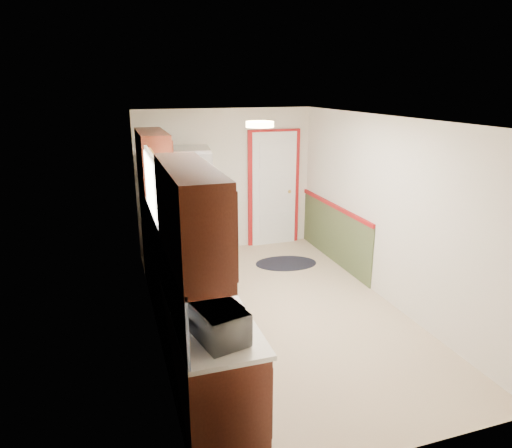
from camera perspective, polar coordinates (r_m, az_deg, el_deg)
room_shell at (r=5.48m, az=2.76°, el=0.42°), size 3.20×5.20×2.52m
kitchen_run at (r=5.06m, az=-9.39°, el=-5.97°), size 0.63×4.00×2.20m
back_wall_trim at (r=7.90m, az=3.83°, el=3.26°), size 1.12×2.30×2.08m
ceiling_fixture at (r=4.98m, az=0.48°, el=12.36°), size 0.30×0.30×0.06m
microwave at (r=3.46m, az=-4.65°, el=-11.76°), size 0.37×0.53×0.32m
refrigerator at (r=7.28m, az=-8.69°, el=2.18°), size 0.85×0.82×1.84m
rug at (r=7.39m, az=3.77°, el=-4.92°), size 1.08×0.80×0.01m
cooktop at (r=6.60m, az=-11.35°, el=0.72°), size 0.47×0.56×0.02m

